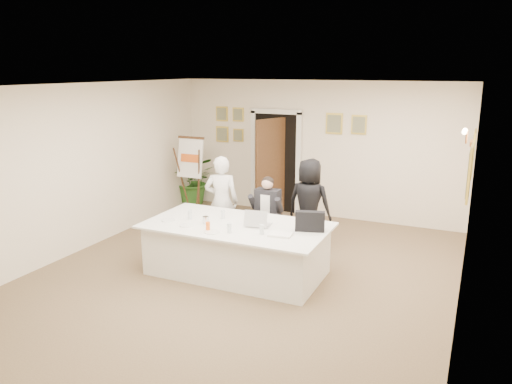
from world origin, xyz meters
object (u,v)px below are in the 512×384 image
at_px(seated_man, 267,214).
at_px(standing_woman, 309,204).
at_px(standing_man, 222,202).
at_px(laptop, 259,216).
at_px(oj_glass, 208,226).
at_px(steel_jug, 206,220).
at_px(potted_palm, 194,180).
at_px(conference_table, 237,249).
at_px(laptop_bag, 310,221).
at_px(paper_stack, 280,235).
at_px(flip_chart, 193,180).

bearing_deg(seated_man, standing_woman, 30.60).
height_order(standing_man, laptop, standing_man).
height_order(standing_man, oj_glass, standing_man).
relative_size(oj_glass, steel_jug, 1.18).
height_order(potted_palm, laptop, potted_palm).
bearing_deg(standing_woman, oj_glass, 68.91).
xyz_separation_m(conference_table, laptop, (0.33, 0.09, 0.52)).
distance_m(laptop_bag, paper_stack, 0.49).
xyz_separation_m(conference_table, steel_jug, (-0.44, -0.15, 0.44)).
xyz_separation_m(flip_chart, laptop, (2.55, -2.31, 0.15)).
bearing_deg(steel_jug, paper_stack, -2.61).
height_order(standing_man, paper_stack, standing_man).
xyz_separation_m(seated_man, steel_jug, (-0.46, -1.23, 0.18)).
relative_size(seated_man, flip_chart, 0.79).
relative_size(flip_chart, laptop_bag, 3.93).
height_order(laptop, oj_glass, laptop).
bearing_deg(laptop, potted_palm, 126.48).
relative_size(laptop_bag, oj_glass, 3.21).
height_order(potted_palm, steel_jug, potted_palm).
distance_m(conference_table, laptop_bag, 1.22).
distance_m(laptop, oj_glass, 0.78).
height_order(laptop, steel_jug, laptop).
distance_m(flip_chart, laptop_bag, 4.01).
height_order(paper_stack, steel_jug, steel_jug).
height_order(seated_man, oj_glass, seated_man).
bearing_deg(laptop_bag, standing_woman, 92.87).
bearing_deg(conference_table, oj_glass, -118.46).
distance_m(standing_man, standing_woman, 1.50).
bearing_deg(potted_palm, seated_man, -37.89).
bearing_deg(conference_table, laptop, 15.74).
xyz_separation_m(conference_table, paper_stack, (0.78, -0.21, 0.40)).
xyz_separation_m(laptop_bag, oj_glass, (-1.33, -0.59, -0.08)).
height_order(seated_man, standing_man, standing_man).
bearing_deg(laptop_bag, oj_glass, -172.21).
bearing_deg(paper_stack, flip_chart, 138.99).
xyz_separation_m(conference_table, laptop_bag, (1.09, 0.15, 0.53)).
bearing_deg(laptop_bag, potted_palm, 125.13).
distance_m(standing_woman, laptop_bag, 1.46).
bearing_deg(potted_palm, flip_chart, -59.48).
distance_m(potted_palm, laptop, 4.33).
bearing_deg(flip_chart, standing_woman, -17.14).
relative_size(conference_table, oj_glass, 20.93).
height_order(standing_woman, laptop_bag, standing_woman).
xyz_separation_m(potted_palm, steel_jug, (2.24, -3.34, 0.28)).
height_order(flip_chart, steel_jug, flip_chart).
distance_m(conference_table, laptop, 0.62).
xyz_separation_m(paper_stack, steel_jug, (-1.22, 0.06, 0.04)).
distance_m(standing_man, steel_jug, 1.19).
xyz_separation_m(laptop, paper_stack, (0.46, -0.30, -0.12)).
bearing_deg(laptop_bag, steel_jug, 175.13).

